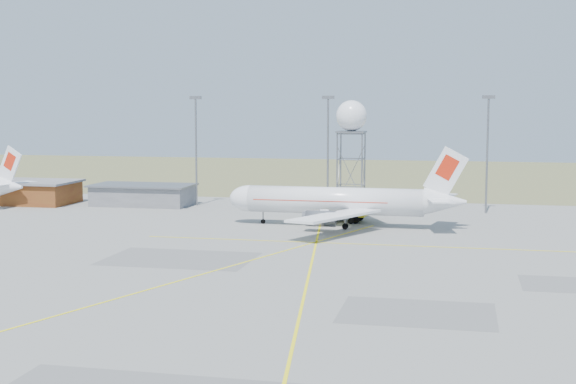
% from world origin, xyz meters
% --- Properties ---
extents(ground, '(400.00, 400.00, 0.00)m').
position_xyz_m(ground, '(0.00, 0.00, 0.00)').
color(ground, gray).
rests_on(ground, ground).
extents(grass_strip, '(400.00, 120.00, 0.03)m').
position_xyz_m(grass_strip, '(0.00, 140.00, 0.01)').
color(grass_strip, '#5F6B3B').
rests_on(grass_strip, ground).
extents(building_grey, '(19.00, 10.00, 3.90)m').
position_xyz_m(building_grey, '(-45.00, 64.00, 1.97)').
color(building_grey, gray).
rests_on(building_grey, ground).
extents(mast_a, '(2.20, 0.50, 20.50)m').
position_xyz_m(mast_a, '(-35.00, 66.00, 12.07)').
color(mast_a, slate).
rests_on(mast_a, ground).
extents(mast_b, '(2.20, 0.50, 20.50)m').
position_xyz_m(mast_b, '(-10.00, 66.00, 12.07)').
color(mast_b, slate).
rests_on(mast_b, ground).
extents(mast_c, '(2.20, 0.50, 20.50)m').
position_xyz_m(mast_c, '(18.00, 66.00, 12.07)').
color(mast_c, slate).
rests_on(mast_c, ground).
extents(airliner_main, '(37.33, 36.32, 12.71)m').
position_xyz_m(airliner_main, '(-4.83, 45.54, 3.89)').
color(airliner_main, white).
rests_on(airliner_main, ground).
extents(radar_tower, '(5.43, 5.43, 19.66)m').
position_xyz_m(radar_tower, '(-5.38, 63.28, 11.03)').
color(radar_tower, slate).
rests_on(radar_tower, ground).
extents(fire_truck, '(10.18, 4.66, 3.97)m').
position_xyz_m(fire_truck, '(-5.74, 50.83, 1.91)').
color(fire_truck, gold).
rests_on(fire_truck, ground).
extents(baggage_tug, '(2.60, 2.16, 1.92)m').
position_xyz_m(baggage_tug, '(-61.08, 58.93, 0.73)').
color(baggage_tug, red).
rests_on(baggage_tug, ground).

